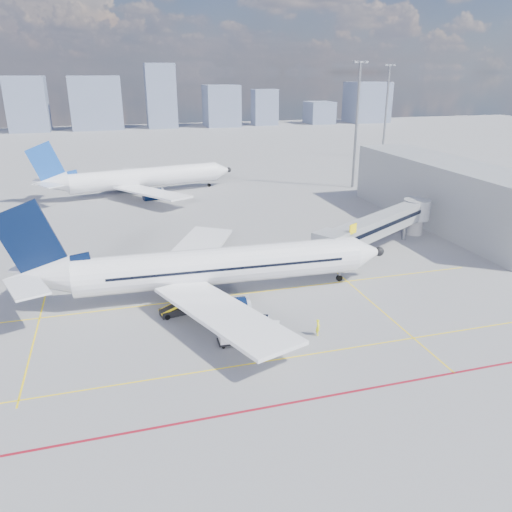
# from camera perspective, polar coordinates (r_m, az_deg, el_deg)

# --- Properties ---
(ground) EXTENTS (420.00, 420.00, 0.00)m
(ground) POSITION_cam_1_polar(r_m,az_deg,el_deg) (48.77, -0.49, -8.26)
(ground) COLOR gray
(ground) RESTS_ON ground
(apron_markings) EXTENTS (90.00, 35.12, 0.01)m
(apron_markings) POSITION_cam_1_polar(r_m,az_deg,el_deg) (45.36, 0.15, -10.62)
(apron_markings) COLOR yellow
(apron_markings) RESTS_ON ground
(jet_bridge) EXTENTS (23.55, 15.78, 6.30)m
(jet_bridge) POSITION_cam_1_polar(r_m,az_deg,el_deg) (70.67, 14.35, 3.56)
(jet_bridge) COLOR #909398
(jet_bridge) RESTS_ON ground
(terminal_block) EXTENTS (10.00, 42.00, 10.00)m
(terminal_block) POSITION_cam_1_polar(r_m,az_deg,el_deg) (86.65, 20.94, 6.74)
(terminal_block) COLOR #909398
(terminal_block) RESTS_ON ground
(floodlight_mast_ne) EXTENTS (3.20, 0.61, 25.45)m
(floodlight_mast_ne) POSITION_cam_1_polar(r_m,az_deg,el_deg) (108.69, 11.43, 14.75)
(floodlight_mast_ne) COLOR slate
(floodlight_mast_ne) RESTS_ON ground
(floodlight_mast_far) EXTENTS (3.20, 0.61, 25.45)m
(floodlight_mast_far) POSITION_cam_1_polar(r_m,az_deg,el_deg) (152.25, 14.66, 15.98)
(floodlight_mast_far) COLOR slate
(floodlight_mast_far) RESTS_ON ground
(distant_skyline) EXTENTS (247.95, 15.63, 27.06)m
(distant_skyline) POSITION_cam_1_polar(r_m,az_deg,el_deg) (231.98, -13.73, 16.36)
(distant_skyline) COLOR slate
(distant_skyline) RESTS_ON ground
(main_aircraft) EXTENTS (42.04, 36.62, 12.25)m
(main_aircraft) POSITION_cam_1_polar(r_m,az_deg,el_deg) (54.79, -5.78, -1.34)
(main_aircraft) COLOR white
(main_aircraft) RESTS_ON ground
(second_aircraft) EXTENTS (40.25, 34.76, 11.83)m
(second_aircraft) POSITION_cam_1_polar(r_m,az_deg,el_deg) (104.24, -13.38, 8.61)
(second_aircraft) COLOR white
(second_aircraft) RESTS_ON ground
(baggage_tug) EXTENTS (2.61, 2.13, 1.59)m
(baggage_tug) POSITION_cam_1_polar(r_m,az_deg,el_deg) (47.76, 1.15, -7.89)
(baggage_tug) COLOR white
(baggage_tug) RESTS_ON ground
(cargo_dolly) EXTENTS (3.42, 1.59, 1.85)m
(cargo_dolly) POSITION_cam_1_polar(r_m,az_deg,el_deg) (45.86, -2.29, -8.81)
(cargo_dolly) COLOR black
(cargo_dolly) RESTS_ON ground
(belt_loader) EXTENTS (5.72, 2.31, 2.29)m
(belt_loader) POSITION_cam_1_polar(r_m,az_deg,el_deg) (51.85, -8.62, -5.95)
(belt_loader) COLOR black
(belt_loader) RESTS_ON ground
(ramp_worker) EXTENTS (0.61, 0.70, 1.62)m
(ramp_worker) POSITION_cam_1_polar(r_m,az_deg,el_deg) (47.62, 7.10, -8.08)
(ramp_worker) COLOR yellow
(ramp_worker) RESTS_ON ground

